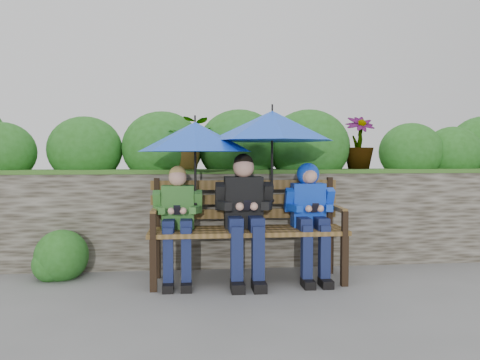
{
  "coord_description": "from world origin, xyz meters",
  "views": [
    {
      "loc": [
        -0.45,
        -4.25,
        1.18
      ],
      "look_at": [
        0.0,
        0.1,
        0.95
      ],
      "focal_mm": 35.0,
      "sensor_mm": 36.0,
      "label": 1
    }
  ],
  "objects": [
    {
      "name": "boy_left",
      "position": [
        -0.58,
        0.04,
        0.62
      ],
      "size": [
        0.45,
        0.52,
        1.08
      ],
      "color": "#335C29",
      "rests_on": "ground"
    },
    {
      "name": "boy_middle",
      "position": [
        0.04,
        0.03,
        0.67
      ],
      "size": [
        0.53,
        0.62,
        1.2
      ],
      "color": "black",
      "rests_on": "ground"
    },
    {
      "name": "ground",
      "position": [
        0.0,
        0.0,
        0.0
      ],
      "size": [
        60.0,
        60.0,
        0.0
      ],
      "primitive_type": "plane",
      "color": "#606060",
      "rests_on": "ground"
    },
    {
      "name": "umbrella_left",
      "position": [
        -0.42,
        0.07,
        1.35
      ],
      "size": [
        1.04,
        1.04,
        0.83
      ],
      "color": "blue",
      "rests_on": "ground"
    },
    {
      "name": "umbrella_right",
      "position": [
        0.3,
        0.07,
        1.46
      ],
      "size": [
        1.18,
        1.18,
        0.92
      ],
      "color": "blue",
      "rests_on": "ground"
    },
    {
      "name": "boy_right",
      "position": [
        0.66,
        0.05,
        0.67
      ],
      "size": [
        0.46,
        0.56,
        1.11
      ],
      "color": "blue",
      "rests_on": "ground"
    },
    {
      "name": "garden_backdrop",
      "position": [
        -0.07,
        1.6,
        0.64
      ],
      "size": [
        8.0,
        2.85,
        1.89
      ],
      "color": "#363026",
      "rests_on": "ground"
    },
    {
      "name": "park_bench",
      "position": [
        0.07,
        0.12,
        0.55
      ],
      "size": [
        1.82,
        0.53,
        0.96
      ],
      "color": "black",
      "rests_on": "ground"
    }
  ]
}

